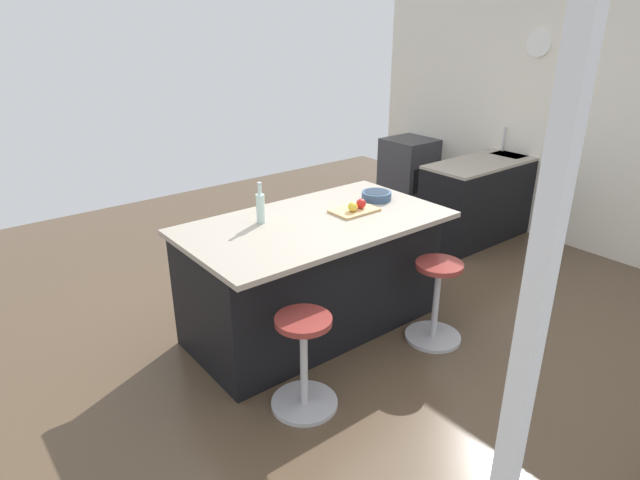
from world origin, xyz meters
The scene contains 12 objects.
ground_plane centered at (0.00, 0.00, 0.00)m, with size 8.13×8.13×0.00m, color brown.
interior_partition_left centered at (-3.13, 0.00, 1.46)m, with size 0.15×4.93×2.92m.
sink_cabinet centered at (-2.78, -0.40, 0.45)m, with size 2.04×0.60×1.18m.
oven_range centered at (-2.78, -1.77, 0.43)m, with size 0.60×0.61×0.87m.
kitchen_island centered at (0.20, -0.02, 0.48)m, with size 2.02×1.12×0.95m.
stool_by_window centered at (-0.43, 0.71, 0.31)m, with size 0.44×0.44×0.66m.
stool_middle centered at (0.84, 0.71, 0.31)m, with size 0.44×0.44×0.66m.
cutting_board centered at (-0.16, 0.06, 0.96)m, with size 0.36×0.24×0.02m, color tan.
apple_yellow centered at (-0.11, 0.08, 1.01)m, with size 0.08×0.08×0.08m, color gold.
apple_red centered at (-0.21, 0.07, 1.01)m, with size 0.08×0.08×0.08m, color red.
water_bottle centered at (0.55, -0.19, 1.07)m, with size 0.06×0.06×0.31m.
fruit_bowl centered at (-0.50, -0.05, 0.99)m, with size 0.25×0.25×0.07m.
Camera 1 is at (2.55, 3.03, 2.38)m, focal length 30.38 mm.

